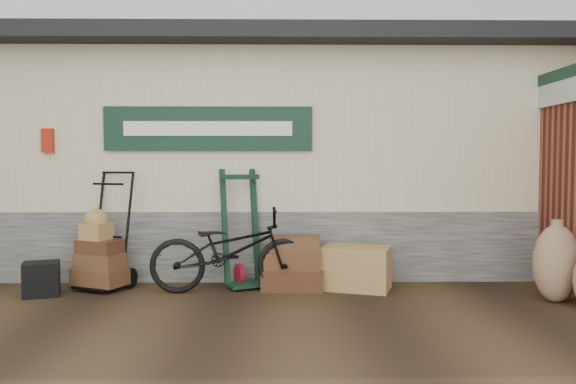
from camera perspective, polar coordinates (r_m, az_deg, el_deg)
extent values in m
plane|color=black|center=(6.31, -6.35, -11.00)|extent=(80.00, 80.00, 0.00)
cube|color=#4C4C47|center=(8.93, -4.66, -3.92)|extent=(14.00, 3.54, 0.90)
cube|color=#C3C28F|center=(8.87, -4.70, 5.74)|extent=(14.00, 3.50, 2.10)
cube|color=black|center=(8.86, -4.80, 13.24)|extent=(14.40, 4.10, 0.20)
cube|color=black|center=(7.13, -8.10, 6.39)|extent=(2.60, 0.06, 0.55)
cube|color=white|center=(7.10, -8.13, 6.41)|extent=(2.10, 0.01, 0.18)
cube|color=#B31E0C|center=(7.64, -23.19, 4.82)|extent=(0.14, 0.10, 0.30)
cube|color=#194C2D|center=(7.15, 26.91, 9.31)|extent=(0.04, 2.40, 0.28)
cube|color=black|center=(7.17, 26.95, 10.90)|extent=(0.05, 2.50, 0.14)
cube|color=olive|center=(6.86, 6.93, -7.64)|extent=(0.92, 0.75, 0.52)
cube|color=black|center=(7.08, -23.76, -8.09)|extent=(0.47, 0.44, 0.39)
imported|color=black|center=(6.62, -5.79, -5.45)|extent=(0.74, 1.93, 1.11)
ellipsoid|color=#89654A|center=(6.83, 25.60, -6.55)|extent=(0.66, 0.61, 0.85)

